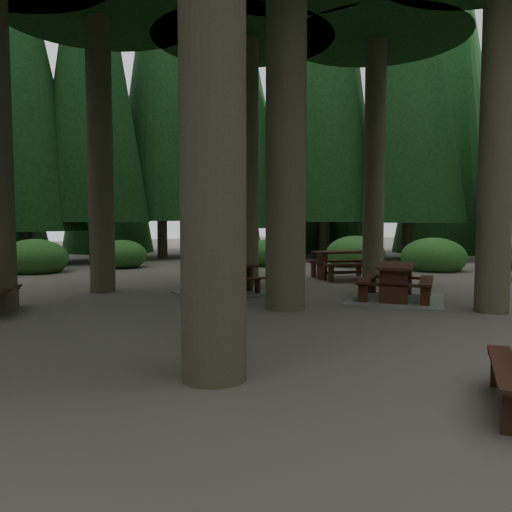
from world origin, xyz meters
TOP-DOWN VIEW (x-y plane):
  - ground at (0.00, 0.00)m, footprint 80.00×80.00m
  - picnic_table_a at (3.58, -0.44)m, footprint 3.24×3.13m
  - picnic_table_c at (0.84, 2.76)m, footprint 2.27×1.93m
  - picnic_table_d at (5.80, 3.40)m, footprint 2.48×2.23m
  - shrub_ring at (0.70, 0.75)m, footprint 23.86×24.64m

SIDE VIEW (x-z plane):
  - ground at x=0.00m, z-range 0.00..0.00m
  - picnic_table_c at x=0.84m, z-range -0.12..0.60m
  - picnic_table_a at x=3.58m, z-range -0.13..0.72m
  - shrub_ring at x=0.70m, z-range -0.35..1.15m
  - picnic_table_d at x=5.80m, z-range 0.15..1.04m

